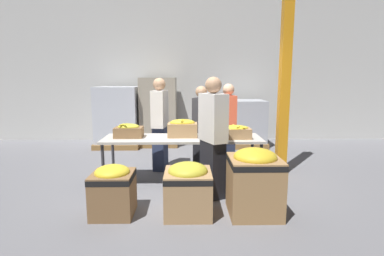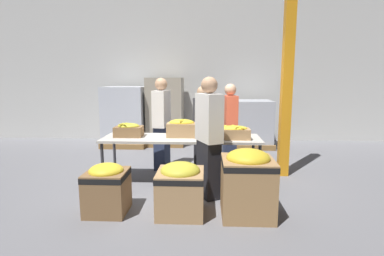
% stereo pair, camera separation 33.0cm
% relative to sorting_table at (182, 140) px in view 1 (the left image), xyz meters
% --- Properties ---
extents(ground_plane, '(30.00, 30.00, 0.00)m').
position_rel_sorting_table_xyz_m(ground_plane, '(0.00, 0.00, -0.71)').
color(ground_plane, slate).
extents(wall_back, '(16.00, 0.08, 4.00)m').
position_rel_sorting_table_xyz_m(wall_back, '(0.00, 3.60, 1.29)').
color(wall_back, silver).
rests_on(wall_back, ground_plane).
extents(sorting_table, '(2.63, 0.76, 0.77)m').
position_rel_sorting_table_xyz_m(sorting_table, '(0.00, 0.00, 0.00)').
color(sorting_table, beige).
rests_on(sorting_table, ground_plane).
extents(banana_box_0, '(0.46, 0.33, 0.25)m').
position_rel_sorting_table_xyz_m(banana_box_0, '(-0.90, 0.03, 0.17)').
color(banana_box_0, olive).
rests_on(banana_box_0, sorting_table).
extents(banana_box_1, '(0.49, 0.31, 0.31)m').
position_rel_sorting_table_xyz_m(banana_box_1, '(0.00, 0.06, 0.20)').
color(banana_box_1, tan).
rests_on(banana_box_1, sorting_table).
extents(banana_box_2, '(0.49, 0.34, 0.22)m').
position_rel_sorting_table_xyz_m(banana_box_2, '(0.87, -0.08, 0.16)').
color(banana_box_2, tan).
rests_on(banana_box_2, sorting_table).
extents(volunteer_0, '(0.31, 0.50, 1.75)m').
position_rel_sorting_table_xyz_m(volunteer_0, '(-0.44, 0.72, 0.16)').
color(volunteer_0, '#2D3856').
rests_on(volunteer_0, ground_plane).
extents(volunteer_1, '(0.36, 0.48, 1.60)m').
position_rel_sorting_table_xyz_m(volunteer_1, '(0.34, 0.70, 0.08)').
color(volunteer_1, black).
rests_on(volunteer_1, ground_plane).
extents(volunteer_2, '(0.27, 0.47, 1.65)m').
position_rel_sorting_table_xyz_m(volunteer_2, '(0.86, 0.75, 0.10)').
color(volunteer_2, '#2D3856').
rests_on(volunteer_2, ground_plane).
extents(volunteer_3, '(0.42, 0.53, 1.77)m').
position_rel_sorting_table_xyz_m(volunteer_3, '(0.45, -0.65, 0.16)').
color(volunteer_3, black).
rests_on(volunteer_3, ground_plane).
extents(donation_bin_0, '(0.52, 0.52, 0.66)m').
position_rel_sorting_table_xyz_m(donation_bin_0, '(-0.87, -1.26, -0.36)').
color(donation_bin_0, olive).
rests_on(donation_bin_0, ground_plane).
extents(donation_bin_1, '(0.60, 0.60, 0.69)m').
position_rel_sorting_table_xyz_m(donation_bin_1, '(0.09, -1.26, -0.35)').
color(donation_bin_1, tan).
rests_on(donation_bin_1, ground_plane).
extents(donation_bin_2, '(0.65, 0.65, 0.87)m').
position_rel_sorting_table_xyz_m(donation_bin_2, '(0.94, -1.26, -0.25)').
color(donation_bin_2, '#A37A4C').
rests_on(donation_bin_2, ground_plane).
extents(support_pillar, '(0.17, 0.17, 4.00)m').
position_rel_sorting_table_xyz_m(support_pillar, '(1.81, 0.42, 1.29)').
color(support_pillar, orange).
rests_on(support_pillar, ground_plane).
extents(pallet_stack_0, '(1.13, 1.13, 1.54)m').
position_rel_sorting_table_xyz_m(pallet_stack_0, '(-1.69, 2.81, 0.04)').
color(pallet_stack_0, olive).
rests_on(pallet_stack_0, ground_plane).
extents(pallet_stack_1, '(1.02, 1.02, 1.19)m').
position_rel_sorting_table_xyz_m(pallet_stack_1, '(1.61, 2.78, -0.13)').
color(pallet_stack_1, olive).
rests_on(pallet_stack_1, ground_plane).
extents(pallet_stack_2, '(1.00, 1.00, 1.76)m').
position_rel_sorting_table_xyz_m(pallet_stack_2, '(-0.67, 2.95, 0.16)').
color(pallet_stack_2, olive).
rests_on(pallet_stack_2, ground_plane).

